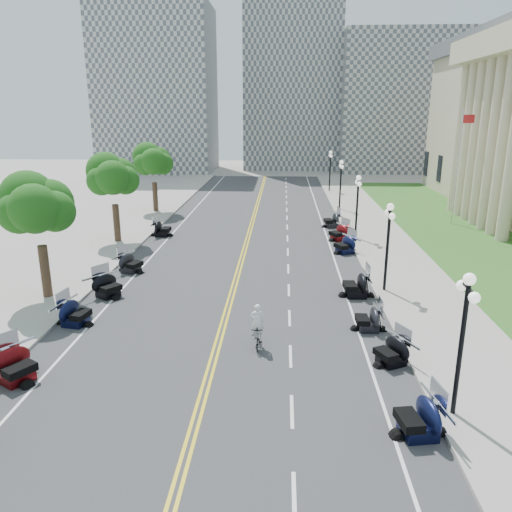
{
  "coord_description": "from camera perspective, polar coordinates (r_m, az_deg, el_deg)",
  "views": [
    {
      "loc": [
        2.78,
        -22.96,
        9.94
      ],
      "look_at": [
        1.31,
        4.05,
        2.0
      ],
      "focal_mm": 35.0,
      "sensor_mm": 36.0,
      "label": 1
    }
  ],
  "objects": [
    {
      "name": "tree_2",
      "position": [
        28.51,
        -23.65,
        4.49
      ],
      "size": [
        4.8,
        4.8,
        9.2
      ],
      "primitive_type": null,
      "color": "#235619",
      "rests_on": "sidewalk_south"
    },
    {
      "name": "motorcycle_n_10",
      "position": [
        44.37,
        8.69,
        4.17
      ],
      "size": [
        2.32,
        2.32,
        1.42
      ],
      "primitive_type": null,
      "rotation": [
        0.0,
        0.0,
        -1.42
      ],
      "color": "black",
      "rests_on": "road"
    },
    {
      "name": "distant_block_a",
      "position": [
        87.51,
        -11.19,
        18.08
      ],
      "size": [
        18.0,
        14.0,
        26.0
      ],
      "primitive_type": "cube",
      "color": "gray",
      "rests_on": "ground"
    },
    {
      "name": "motorcycle_s_7",
      "position": [
        32.6,
        -14.14,
        -0.66
      ],
      "size": [
        2.5,
        2.5,
        1.35
      ],
      "primitive_type": null,
      "rotation": [
        0.0,
        0.0,
        1.2
      ],
      "color": "black",
      "rests_on": "road"
    },
    {
      "name": "lane_dash_7",
      "position": [
        28.73,
        3.77,
        -3.89
      ],
      "size": [
        0.12,
        2.0,
        0.0
      ],
      "primitive_type": "cube",
      "color": "white",
      "rests_on": "road"
    },
    {
      "name": "street_lamp_3",
      "position": [
        40.07,
        11.46,
        5.48
      ],
      "size": [
        0.5,
        1.2,
        4.9
      ],
      "primitive_type": null,
      "color": "black",
      "rests_on": "sidewalk_north"
    },
    {
      "name": "flagpole",
      "position": [
        47.72,
        21.99,
        9.25
      ],
      "size": [
        1.1,
        0.2,
        10.0
      ],
      "primitive_type": null,
      "color": "silver",
      "rests_on": "ground"
    },
    {
      "name": "lane_dash_6",
      "position": [
        25.02,
        3.85,
        -7.06
      ],
      "size": [
        0.12,
        2.0,
        0.0
      ],
      "primitive_type": "cube",
      "color": "white",
      "rests_on": "road"
    },
    {
      "name": "tree_4",
      "position": [
        50.86,
        -11.64,
        10.18
      ],
      "size": [
        4.8,
        4.8,
        9.2
      ],
      "primitive_type": null,
      "color": "#235619",
      "rests_on": "sidewalk_south"
    },
    {
      "name": "street_lamp_2",
      "position": [
        28.54,
        14.77,
        0.9
      ],
      "size": [
        0.5,
        1.2,
        4.9
      ],
      "primitive_type": null,
      "color": "black",
      "rests_on": "sidewalk_north"
    },
    {
      "name": "lane_dash_5",
      "position": [
        21.4,
        3.96,
        -11.32
      ],
      "size": [
        0.12,
        2.0,
        0.0
      ],
      "primitive_type": "cube",
      "color": "white",
      "rests_on": "road"
    },
    {
      "name": "edge_line_north",
      "position": [
        34.61,
        8.99,
        -0.52
      ],
      "size": [
        0.12,
        90.0,
        0.0
      ],
      "primitive_type": "cube",
      "color": "white",
      "rests_on": "road"
    },
    {
      "name": "tree_3",
      "position": [
        39.45,
        -15.99,
        8.18
      ],
      "size": [
        4.8,
        4.8,
        9.2
      ],
      "primitive_type": null,
      "color": "#235619",
      "rests_on": "sidewalk_south"
    },
    {
      "name": "lane_dash_4",
      "position": [
        17.96,
        4.13,
        -17.26
      ],
      "size": [
        0.12,
        2.0,
        0.0
      ],
      "primitive_type": "cube",
      "color": "white",
      "rests_on": "road"
    },
    {
      "name": "motorcycle_s_6",
      "position": [
        28.67,
        -16.62,
        -3.15
      ],
      "size": [
        2.81,
        2.81,
        1.41
      ],
      "primitive_type": null,
      "rotation": [
        0.0,
        0.0,
        0.94
      ],
      "color": "black",
      "rests_on": "road"
    },
    {
      "name": "lane_dash_3",
      "position": [
        14.79,
        4.38,
        -25.86
      ],
      "size": [
        0.12,
        2.0,
        0.0
      ],
      "primitive_type": "cube",
      "color": "white",
      "rests_on": "road"
    },
    {
      "name": "lane_dash_12",
      "position": [
        48.0,
        3.56,
        4.39
      ],
      "size": [
        0.12,
        2.0,
        0.0
      ],
      "primitive_type": "cube",
      "color": "white",
      "rests_on": "road"
    },
    {
      "name": "road",
      "position": [
        34.53,
        -1.64,
        -0.37
      ],
      "size": [
        16.0,
        90.0,
        0.01
      ],
      "primitive_type": "cube",
      "color": "#333335",
      "rests_on": "ground"
    },
    {
      "name": "motorcycle_n_3",
      "position": [
        17.23,
        18.16,
        -16.95
      ],
      "size": [
        2.35,
        2.35,
        1.42
      ],
      "primitive_type": null,
      "rotation": [
        0.0,
        0.0,
        -1.4
      ],
      "color": "black",
      "rests_on": "road"
    },
    {
      "name": "centerline_yellow_a",
      "position": [
        34.54,
        -1.83,
        -0.35
      ],
      "size": [
        0.12,
        90.0,
        0.0
      ],
      "primitive_type": "cube",
      "color": "yellow",
      "rests_on": "road"
    },
    {
      "name": "motorcycle_s_5",
      "position": [
        25.48,
        -20.03,
        -5.98
      ],
      "size": [
        2.28,
        2.28,
        1.37
      ],
      "primitive_type": null,
      "rotation": [
        0.0,
        0.0,
        1.39
      ],
      "color": "black",
      "rests_on": "road"
    },
    {
      "name": "motorcycle_s_4",
      "position": [
        21.31,
        -25.9,
        -11.0
      ],
      "size": [
        2.91,
        2.91,
        1.48
      ],
      "primitive_type": null,
      "rotation": [
        0.0,
        0.0,
        1.01
      ],
      "color": "#590A0C",
      "rests_on": "road"
    },
    {
      "name": "lane_dash_15",
      "position": [
        59.79,
        3.5,
        6.78
      ],
      "size": [
        0.12,
        2.0,
        0.0
      ],
      "primitive_type": "cube",
      "color": "white",
      "rests_on": "road"
    },
    {
      "name": "lane_dash_19",
      "position": [
        75.61,
        3.44,
        8.79
      ],
      "size": [
        0.12,
        2.0,
        0.0
      ],
      "primitive_type": "cube",
      "color": "white",
      "rests_on": "road"
    },
    {
      "name": "motorcycle_n_6",
      "position": [
        28.04,
        11.38,
        -3.11
      ],
      "size": [
        2.23,
        2.23,
        1.49
      ],
      "primitive_type": null,
      "rotation": [
        0.0,
        0.0,
        -1.52
      ],
      "color": "black",
      "rests_on": "road"
    },
    {
      "name": "sidewalk_north",
      "position": [
        35.26,
        15.63,
        -0.51
      ],
      "size": [
        5.0,
        90.0,
        0.15
      ],
      "primitive_type": "cube",
      "color": "#9E9991",
      "rests_on": "ground"
    },
    {
      "name": "distant_block_b",
      "position": [
        91.1,
        4.11,
        19.51
      ],
      "size": [
        16.0,
        12.0,
        30.0
      ],
      "primitive_type": "cube",
      "color": "gray",
      "rests_on": "ground"
    },
    {
      "name": "lane_dash_9",
      "position": [
        36.34,
        3.66,
        0.47
      ],
      "size": [
        0.12,
        2.0,
        0.0
      ],
      "primitive_type": "cube",
      "color": "white",
      "rests_on": "road"
    },
    {
      "name": "lane_dash_13",
      "position": [
        51.92,
        3.53,
        5.31
      ],
      "size": [
        0.12,
        2.0,
        0.0
      ],
      "primitive_type": "cube",
      "color": "white",
      "rests_on": "road"
    },
    {
      "name": "ground",
      "position": [
        25.17,
        -3.51,
        -6.93
      ],
      "size": [
        160.0,
        160.0,
        0.0
      ],
      "primitive_type": "plane",
      "color": "gray"
    },
    {
      "name": "lane_dash_17",
      "position": [
        67.69,
        3.47,
        7.9
      ],
      "size": [
        0.12,
        2.0,
        0.0
      ],
      "primitive_type": "cube",
      "color": "white",
      "rests_on": "road"
    },
    {
      "name": "distant_block_c",
      "position": [
        90.04,
        16.11,
        16.43
      ],
      "size": [
        20.0,
        14.0,
        22.0
      ],
      "primitive_type": "cube",
      "color": "gray",
      "rests_on": "ground"
    },
    {
      "name": "lawn",
      "position": [
        44.63,
        22.3,
        2.32
      ],
      "size": [
        9.0,
        60.0,
        0.1
      ],
      "primitive_type": "cube",
      "color": "#356023",
      "rests_on": "ground"
    },
    {
      "name": "lane_dash_11",
      "position": [
        44.09,
        3.58,
        3.32
      ],
      "size": [
        0.12,
        2.0,
        0.0
      ],
      "primitive_type": "cube",
      "color": "white",
      "rests_on": "road"
    },
    {
      "name": "lane_dash_18",
      "position": [
        71.65,
        3.45,
        8.37
      ],
      "size": [
        0.12,
        2.0,
        0.0
      ],
      "primitive_type": "cube",
      "color": "white",
      "rests_on": "road"
    },
    {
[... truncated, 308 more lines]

